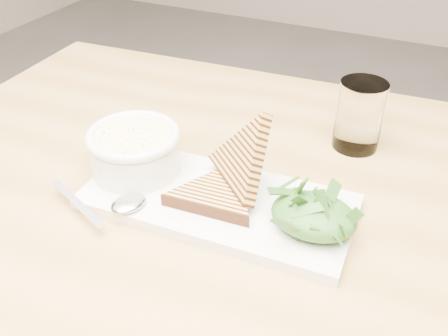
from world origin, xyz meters
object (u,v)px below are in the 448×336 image
at_px(table_top, 299,238).
at_px(glass_near, 359,116).
at_px(platter, 218,202).
at_px(soup_bowl, 136,155).

bearing_deg(table_top, glass_near, 85.25).
height_order(platter, glass_near, glass_near).
xyz_separation_m(platter, glass_near, (0.13, 0.23, 0.05)).
relative_size(table_top, soup_bowl, 10.48).
bearing_deg(platter, soup_bowl, 175.93).
bearing_deg(glass_near, table_top, -94.75).
xyz_separation_m(table_top, glass_near, (0.02, 0.22, 0.07)).
bearing_deg(soup_bowl, table_top, -0.73).
relative_size(table_top, platter, 3.65).
distance_m(platter, soup_bowl, 0.14).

